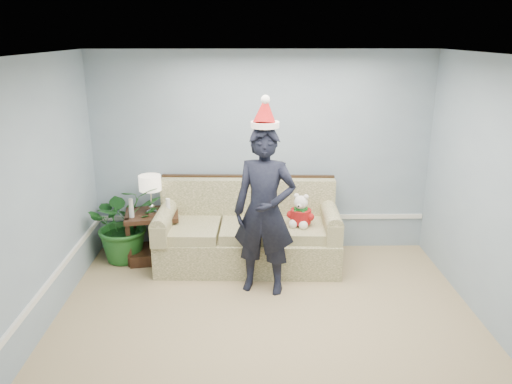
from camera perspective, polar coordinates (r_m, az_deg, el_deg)
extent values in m
cube|color=tan|center=(4.94, 1.52, -18.22)|extent=(4.50, 5.00, 0.02)
cube|color=white|center=(4.00, 1.85, 15.16)|extent=(4.50, 5.00, 0.02)
cube|color=#8DA3B4|center=(6.69, 0.66, 4.42)|extent=(4.50, 0.02, 2.70)
cube|color=#8DA3B4|center=(4.75, -26.76, -3.16)|extent=(0.02, 5.00, 2.70)
cube|color=white|center=(6.92, 0.64, -2.89)|extent=(4.48, 0.03, 0.06)
cube|color=white|center=(5.10, -25.08, -12.67)|extent=(0.03, 4.98, 0.06)
cube|color=#4E5729|center=(6.52, -0.89, -6.44)|extent=(2.34, 1.07, 0.44)
cube|color=#4E5729|center=(6.40, -7.32, -4.31)|extent=(0.71, 0.81, 0.13)
cube|color=#4E5729|center=(6.36, -0.90, -4.30)|extent=(0.71, 0.81, 0.13)
cube|color=#4E5729|center=(6.40, 5.51, -4.23)|extent=(0.71, 0.81, 0.13)
cube|color=#4E5729|center=(6.68, -0.93, -1.00)|extent=(2.31, 0.31, 0.61)
cube|color=black|center=(6.66, -0.94, 1.72)|extent=(2.30, 0.15, 0.05)
cube|color=#4E5729|center=(6.47, -10.29, -3.57)|extent=(0.23, 0.99, 0.26)
cube|color=#4E5729|center=(6.47, 8.47, -3.46)|extent=(0.23, 0.99, 0.26)
cube|color=#392214|center=(6.64, -11.83, -2.58)|extent=(0.76, 0.67, 0.05)
cube|color=#392214|center=(6.85, -11.54, -6.91)|extent=(0.68, 0.59, 0.15)
cube|color=#392214|center=(6.61, -14.34, -5.67)|extent=(0.06, 0.06, 0.65)
cube|color=#392214|center=(6.50, -9.63, -5.73)|extent=(0.06, 0.06, 0.65)
cube|color=#392214|center=(7.00, -13.56, -4.26)|extent=(0.06, 0.06, 0.65)
cube|color=#392214|center=(6.90, -9.12, -4.29)|extent=(0.06, 0.06, 0.65)
cylinder|color=silver|center=(6.63, -11.81, -2.23)|extent=(0.13, 0.13, 0.03)
sphere|color=silver|center=(6.60, -11.85, -1.62)|extent=(0.08, 0.08, 0.08)
cylinder|color=silver|center=(6.57, -11.92, -0.60)|extent=(0.02, 0.02, 0.28)
cylinder|color=beige|center=(6.51, -12.03, 1.03)|extent=(0.28, 0.28, 0.19)
cylinder|color=silver|center=(6.51, -14.04, -2.26)|extent=(0.06, 0.06, 0.13)
cylinder|color=white|center=(6.47, -14.12, -1.24)|extent=(0.05, 0.05, 0.11)
cylinder|color=silver|center=(6.42, -9.99, -2.27)|extent=(0.06, 0.06, 0.13)
cylinder|color=white|center=(6.38, -10.04, -1.24)|extent=(0.05, 0.05, 0.11)
imported|color=#1F5C21|center=(6.77, -14.77, -3.36)|extent=(1.20, 1.14, 1.04)
imported|color=black|center=(5.62, 0.98, -2.27)|extent=(0.80, 0.62, 1.94)
cylinder|color=white|center=(5.36, 1.04, 7.72)|extent=(0.36, 0.36, 0.06)
cone|color=#AF121E|center=(5.36, 1.04, 9.40)|extent=(0.31, 0.38, 0.36)
sphere|color=white|center=(5.24, 1.09, 10.53)|extent=(0.09, 0.09, 0.09)
sphere|color=white|center=(6.30, 5.13, -2.74)|extent=(0.24, 0.24, 0.24)
cylinder|color=#AF121E|center=(6.30, 5.13, -2.74)|extent=(0.34, 0.34, 0.17)
cylinder|color=#176621|center=(6.27, 5.16, -1.92)|extent=(0.22, 0.22, 0.03)
sphere|color=white|center=(6.22, 4.62, -3.77)|extent=(0.11, 0.11, 0.11)
sphere|color=white|center=(6.23, 5.83, -3.75)|extent=(0.11, 0.11, 0.11)
sphere|color=white|center=(6.23, 5.19, -1.20)|extent=(0.17, 0.17, 0.17)
sphere|color=black|center=(6.14, 5.29, -1.65)|extent=(0.02, 0.02, 0.02)
sphere|color=white|center=(6.21, 4.64, -0.51)|extent=(0.07, 0.07, 0.07)
sphere|color=white|center=(6.22, 5.76, -0.50)|extent=(0.07, 0.07, 0.07)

